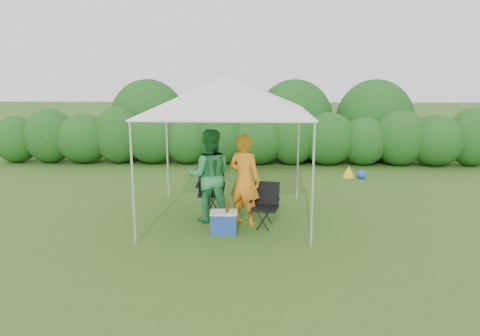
{
  "coord_description": "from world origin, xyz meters",
  "views": [
    {
      "loc": [
        0.61,
        -8.51,
        2.93
      ],
      "look_at": [
        0.24,
        0.4,
        1.05
      ],
      "focal_mm": 35.0,
      "sensor_mm": 36.0,
      "label": 1
    }
  ],
  "objects_px": {
    "chair_left": "(211,187)",
    "man": "(245,180)",
    "woman": "(209,176)",
    "canopy": "(228,95)",
    "cooler": "(224,222)",
    "chair_right": "(266,202)"
  },
  "relations": [
    {
      "from": "man",
      "to": "woman",
      "type": "relative_size",
      "value": 0.97
    },
    {
      "from": "canopy",
      "to": "chair_left",
      "type": "xyz_separation_m",
      "value": [
        -0.38,
        0.39,
        -1.93
      ]
    },
    {
      "from": "chair_left",
      "to": "canopy",
      "type": "bearing_deg",
      "value": -48.41
    },
    {
      "from": "chair_left",
      "to": "woman",
      "type": "distance_m",
      "value": 0.68
    },
    {
      "from": "woman",
      "to": "cooler",
      "type": "distance_m",
      "value": 1.07
    },
    {
      "from": "canopy",
      "to": "woman",
      "type": "distance_m",
      "value": 1.6
    },
    {
      "from": "man",
      "to": "cooler",
      "type": "distance_m",
      "value": 0.92
    },
    {
      "from": "chair_right",
      "to": "cooler",
      "type": "bearing_deg",
      "value": -139.28
    },
    {
      "from": "canopy",
      "to": "chair_right",
      "type": "height_order",
      "value": "canopy"
    },
    {
      "from": "chair_right",
      "to": "man",
      "type": "bearing_deg",
      "value": 178.85
    },
    {
      "from": "chair_left",
      "to": "chair_right",
      "type": "bearing_deg",
      "value": -40.42
    },
    {
      "from": "chair_right",
      "to": "cooler",
      "type": "height_order",
      "value": "chair_right"
    },
    {
      "from": "canopy",
      "to": "chair_left",
      "type": "distance_m",
      "value": 2.0
    },
    {
      "from": "man",
      "to": "woman",
      "type": "xyz_separation_m",
      "value": [
        -0.69,
        0.21,
        0.03
      ]
    },
    {
      "from": "cooler",
      "to": "chair_left",
      "type": "bearing_deg",
      "value": 104.87
    },
    {
      "from": "canopy",
      "to": "chair_left",
      "type": "bearing_deg",
      "value": 134.35
    },
    {
      "from": "canopy",
      "to": "man",
      "type": "bearing_deg",
      "value": -48.83
    },
    {
      "from": "man",
      "to": "woman",
      "type": "height_order",
      "value": "woman"
    },
    {
      "from": "chair_right",
      "to": "man",
      "type": "distance_m",
      "value": 0.58
    },
    {
      "from": "chair_right",
      "to": "canopy",
      "type": "bearing_deg",
      "value": 158.65
    },
    {
      "from": "chair_right",
      "to": "woman",
      "type": "bearing_deg",
      "value": 176.07
    },
    {
      "from": "chair_left",
      "to": "man",
      "type": "xyz_separation_m",
      "value": [
        0.72,
        -0.78,
        0.34
      ]
    }
  ]
}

